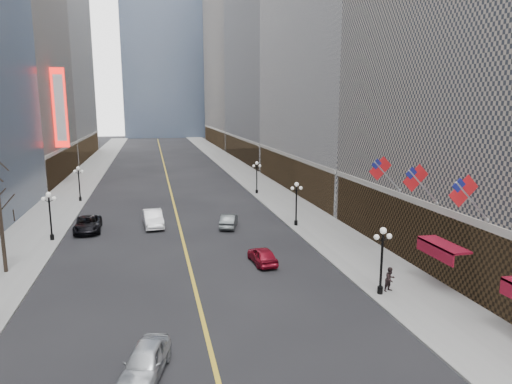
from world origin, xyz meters
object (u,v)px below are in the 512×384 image
streetlamp_east_2 (296,199)px  streetlamp_east_3 (257,174)px  car_nb_mid (153,218)px  car_sb_far (229,221)px  car_sb_mid (262,255)px  streetlamp_west_3 (79,180)px  car_nb_far (88,224)px  streetlamp_east_1 (382,254)px  streetlamp_west_2 (50,211)px  car_nb_near (145,362)px

streetlamp_east_2 → streetlamp_east_3: same height
car_nb_mid → car_sb_far: (7.61, -2.08, -0.16)m
car_sb_mid → streetlamp_west_3: bearing=-62.4°
car_nb_far → streetlamp_east_1: bearing=-47.7°
streetlamp_east_2 → car_sb_far: bearing=169.5°
car_nb_far → car_nb_mid: bearing=1.8°
streetlamp_west_2 → car_nb_mid: (9.16, 3.35, -2.04)m
car_nb_mid → car_nb_far: car_nb_mid is taller
streetlamp_west_2 → car_sb_mid: size_ratio=1.13×
car_sb_mid → streetlamp_west_2: bearing=-34.5°
car_nb_near → car_sb_far: bearing=87.5°
car_nb_mid → car_sb_far: car_nb_mid is taller
streetlamp_east_2 → car_nb_near: 28.30m
streetlamp_east_2 → streetlamp_east_1: bearing=-90.0°
streetlamp_east_2 → streetlamp_west_2: (-23.60, 0.00, 0.00)m
streetlamp_west_2 → car_sb_mid: (17.52, -10.18, -2.22)m
car_sb_mid → car_sb_far: 11.48m
car_nb_far → car_sb_mid: (14.72, -13.05, -0.06)m
car_sb_far → car_sb_mid: bearing=110.0°
streetlamp_east_1 → streetlamp_east_3: (0.00, 36.00, 0.00)m
streetlamp_east_1 → streetlamp_east_3: bearing=90.0°
car_sb_mid → streetlamp_east_3: bearing=-106.5°
streetlamp_east_2 → streetlamp_west_2: 23.60m
car_nb_mid → car_sb_far: bearing=-20.0°
streetlamp_east_1 → car_nb_far: streetlamp_east_1 is taller
car_nb_near → car_nb_far: car_nb_far is taller
car_nb_mid → car_sb_mid: bearing=-63.0°
streetlamp_east_1 → streetlamp_east_2: (0.00, 18.00, 0.00)m
streetlamp_east_3 → car_sb_mid: size_ratio=1.13×
streetlamp_west_2 → car_nb_far: 4.55m
streetlamp_east_2 → car_nb_mid: bearing=166.9°
streetlamp_east_1 → car_nb_near: size_ratio=1.05×
car_nb_mid → car_sb_far: size_ratio=1.23×
streetlamp_east_3 → streetlamp_west_3: (-23.60, 0.00, 0.00)m
streetlamp_east_3 → streetlamp_west_2: (-23.60, -18.00, 0.00)m
streetlamp_east_2 → car_nb_near: streetlamp_east_2 is taller
streetlamp_east_2 → streetlamp_west_2: size_ratio=1.00×
streetlamp_east_2 → streetlamp_west_2: bearing=180.0°
car_nb_near → streetlamp_west_3: bearing=117.1°
car_sb_far → car_nb_near: bearing=88.2°
streetlamp_east_2 → car_sb_far: streetlamp_east_2 is taller
car_nb_far → car_nb_near: bearing=-80.4°
streetlamp_east_2 → streetlamp_west_3: 29.68m
streetlamp_west_3 → car_nb_near: 42.81m
streetlamp_west_2 → car_nb_mid: streetlamp_west_2 is taller
car_nb_far → car_sb_mid: 19.67m
car_nb_near → car_sb_far: size_ratio=1.02×
streetlamp_east_1 → streetlamp_east_2: size_ratio=1.00×
streetlamp_east_2 → car_nb_mid: streetlamp_east_2 is taller
streetlamp_east_1 → streetlamp_west_2: (-23.60, 18.00, 0.00)m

